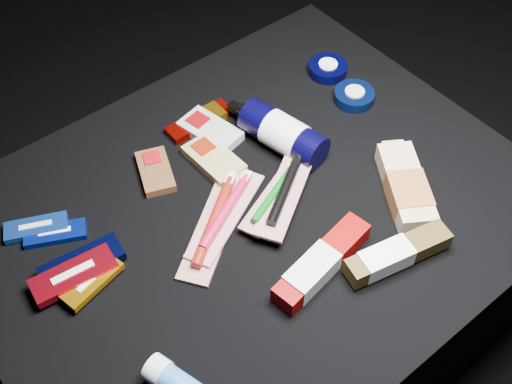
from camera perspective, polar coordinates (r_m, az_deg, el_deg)
ground at (r=1.48m, az=-0.21°, el=-10.83°), size 3.00×3.00×0.00m
cloth_table at (r=1.31m, az=-0.24°, el=-6.68°), size 0.98×0.78×0.40m
luna_bar_0 at (r=1.15m, az=-17.41°, el=-3.53°), size 0.11×0.08×0.01m
luna_bar_1 at (r=1.17m, az=-18.94°, el=-2.99°), size 0.11×0.08×0.01m
luna_bar_2 at (r=1.10m, az=-15.22°, el=-6.13°), size 0.14×0.07×0.02m
luna_bar_3 at (r=1.07m, az=-14.39°, el=-7.69°), size 0.11×0.06×0.01m
luna_bar_4 at (r=1.08m, az=-15.89°, el=-7.11°), size 0.14×0.07×0.02m
clif_bar_0 at (r=1.20m, az=-8.97°, el=1.97°), size 0.09×0.12×0.02m
clif_bar_1 at (r=1.26m, az=-4.26°, el=5.55°), size 0.09×0.13×0.02m
clif_bar_2 at (r=1.21m, az=-3.91°, el=3.04°), size 0.07×0.12×0.02m
power_bar at (r=1.28m, az=-4.78°, el=6.46°), size 0.14×0.05×0.02m
lotion_bottle at (r=1.22m, az=2.42°, el=5.21°), size 0.10×0.22×0.07m
cream_tin_upper at (r=1.40m, az=6.39°, el=10.85°), size 0.08×0.08×0.03m
cream_tin_lower at (r=1.34m, az=8.72°, el=8.43°), size 0.08×0.08×0.03m
bodywash_bottle at (r=1.18m, az=13.19°, el=0.35°), size 0.15×0.19×0.04m
deodorant_stick at (r=0.96m, az=-7.04°, el=-16.58°), size 0.07×0.11×0.04m
toothbrush_pack_0 at (r=1.11m, az=-3.66°, el=-2.63°), size 0.23×0.19×0.03m
toothbrush_pack_1 at (r=1.12m, az=-2.64°, el=-1.80°), size 0.22×0.14×0.02m
toothbrush_pack_2 at (r=1.13m, az=1.70°, el=-0.17°), size 0.19×0.11×0.02m
toothbrush_pack_3 at (r=1.14m, az=2.83°, el=0.64°), size 0.22×0.17×0.03m
toothpaste_carton_red at (r=1.05m, az=5.57°, el=-6.56°), size 0.21×0.08×0.04m
toothpaste_carton_green at (r=1.08m, az=12.13°, el=-5.52°), size 0.19×0.08×0.04m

